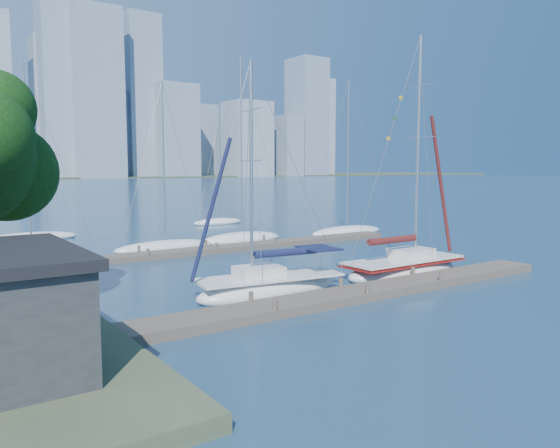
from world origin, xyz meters
TOP-DOWN VIEW (x-y plane):
  - ground at (0.00, 0.00)m, footprint 700.00×700.00m
  - near_dock at (0.00, 0.00)m, footprint 26.00×2.00m
  - far_dock at (2.00, 16.00)m, footprint 30.00×1.80m
  - sailboat_navy at (-2.80, 2.84)m, footprint 7.87×3.47m
  - sailboat_maroon at (5.99, 2.43)m, footprint 8.05×2.66m
  - bg_boat_0 at (-10.22, 19.13)m, footprint 7.74×3.15m
  - bg_boat_1 at (-1.23, 18.89)m, footprint 7.89×4.60m
  - bg_boat_3 at (5.49, 19.26)m, footprint 7.47×5.13m
  - bg_boat_5 at (15.89, 18.28)m, footprint 8.03×5.35m
  - bg_boat_6 at (-8.33, 30.08)m, footprint 7.63×3.83m
  - bg_boat_7 at (10.56, 32.77)m, footprint 5.91×3.41m

SIDE VIEW (x-z plane):
  - ground at x=0.00m, z-range 0.00..0.00m
  - far_dock at x=2.00m, z-range 0.00..0.36m
  - near_dock at x=0.00m, z-range 0.00..0.40m
  - bg_boat_7 at x=10.56m, z-range -4.91..5.35m
  - bg_boat_6 at x=-8.33m, z-range -5.23..5.68m
  - bg_boat_0 at x=-10.22m, z-range -6.19..6.66m
  - bg_boat_1 at x=-1.23m, z-range -5.97..6.45m
  - bg_boat_5 at x=15.89m, z-range -6.73..7.28m
  - bg_boat_3 at x=5.49m, z-range -7.24..7.85m
  - sailboat_navy at x=-2.80m, z-range -4.74..6.56m
  - sailboat_maroon at x=5.99m, z-range -5.75..7.98m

